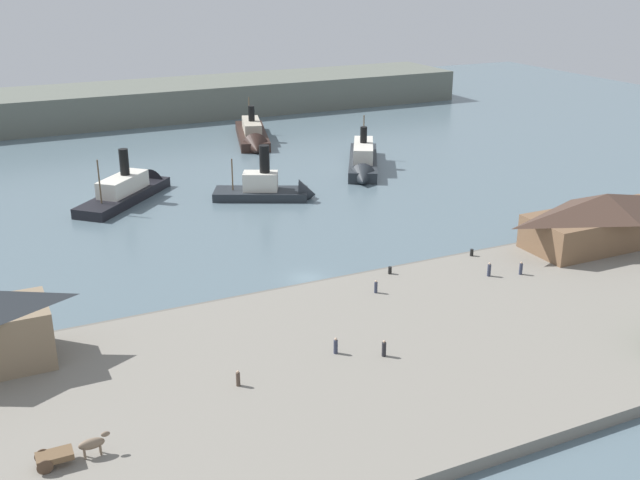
# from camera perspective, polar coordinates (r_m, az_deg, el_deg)

# --- Properties ---
(ground_plane) EXTENTS (320.00, 320.00, 0.00)m
(ground_plane) POSITION_cam_1_polar(r_m,az_deg,el_deg) (93.66, -1.00, -2.92)
(ground_plane) COLOR slate
(quay_promenade) EXTENTS (110.00, 36.00, 1.20)m
(quay_promenade) POSITION_cam_1_polar(r_m,az_deg,el_deg) (75.96, 6.01, -8.43)
(quay_promenade) COLOR gray
(quay_promenade) RESTS_ON ground
(seawall_edge) EXTENTS (110.00, 0.80, 1.00)m
(seawall_edge) POSITION_cam_1_polar(r_m,az_deg,el_deg) (90.47, -0.05, -3.44)
(seawall_edge) COLOR #666159
(seawall_edge) RESTS_ON ground
(ferry_shed_customs_shed) EXTENTS (22.05, 8.85, 7.07)m
(ferry_shed_customs_shed) POSITION_cam_1_polar(r_m,az_deg,el_deg) (107.17, 20.68, 1.52)
(ferry_shed_customs_shed) COLOR brown
(ferry_shed_customs_shed) RESTS_ON quay_promenade
(horse_cart) EXTENTS (5.61, 1.62, 1.87)m
(horse_cart) POSITION_cam_1_polar(r_m,az_deg,el_deg) (62.32, -18.49, -14.94)
(horse_cart) COLOR brown
(horse_cart) RESTS_ON quay_promenade
(pedestrian_by_tram) EXTENTS (0.41, 0.41, 1.67)m
(pedestrian_by_tram) POSITION_cam_1_polar(r_m,az_deg,el_deg) (73.75, 1.19, -8.04)
(pedestrian_by_tram) COLOR #33384C
(pedestrian_by_tram) RESTS_ON quay_promenade
(pedestrian_near_cart) EXTENTS (0.43, 0.43, 1.75)m
(pedestrian_near_cart) POSITION_cam_1_polar(r_m,az_deg,el_deg) (93.26, 12.68, -2.22)
(pedestrian_near_cart) COLOR #33384C
(pedestrian_near_cart) RESTS_ON quay_promenade
(pedestrian_standing_center) EXTENTS (0.41, 0.41, 1.65)m
(pedestrian_standing_center) POSITION_cam_1_polar(r_m,az_deg,el_deg) (94.69, 14.96, -2.10)
(pedestrian_standing_center) COLOR #33384C
(pedestrian_standing_center) RESTS_ON quay_promenade
(pedestrian_near_west_shed) EXTENTS (0.42, 0.42, 1.71)m
(pedestrian_near_west_shed) POSITION_cam_1_polar(r_m,az_deg,el_deg) (73.51, 4.86, -8.21)
(pedestrian_near_west_shed) COLOR #232328
(pedestrian_near_west_shed) RESTS_ON quay_promenade
(pedestrian_walking_east) EXTENTS (0.38, 0.38, 1.54)m
(pedestrian_walking_east) POSITION_cam_1_polar(r_m,az_deg,el_deg) (68.99, -6.22, -10.40)
(pedestrian_walking_east) COLOR #4C3D33
(pedestrian_walking_east) RESTS_ON quay_promenade
(pedestrian_near_east_shed) EXTENTS (0.38, 0.38, 1.55)m
(pedestrian_near_east_shed) POSITION_cam_1_polar(r_m,az_deg,el_deg) (86.77, 4.25, -3.57)
(pedestrian_near_east_shed) COLOR #33384C
(pedestrian_near_east_shed) RESTS_ON quay_promenade
(mooring_post_east) EXTENTS (0.44, 0.44, 0.90)m
(mooring_post_east) POSITION_cam_1_polar(r_m,az_deg,el_deg) (92.16, 5.32, -2.30)
(mooring_post_east) COLOR black
(mooring_post_east) RESTS_ON quay_promenade
(mooring_post_center_west) EXTENTS (0.44, 0.44, 0.90)m
(mooring_post_center_west) POSITION_cam_1_polar(r_m,az_deg,el_deg) (99.24, 11.41, -0.94)
(mooring_post_center_west) COLOR black
(mooring_post_center_west) RESTS_ON quay_promenade
(ferry_approaching_east) EXTENTS (19.54, 20.11, 10.23)m
(ferry_approaching_east) POSITION_cam_1_polar(r_m,az_deg,el_deg) (129.10, -14.05, 3.80)
(ferry_approaching_east) COLOR black
(ferry_approaching_east) RESTS_ON ground
(ferry_moored_west) EXTENTS (16.60, 24.62, 9.96)m
(ferry_moored_west) POSITION_cam_1_polar(r_m,az_deg,el_deg) (141.83, 3.28, 5.93)
(ferry_moored_west) COLOR #23282D
(ferry_moored_west) RESTS_ON ground
(ferry_moored_east) EXTENTS (17.35, 12.06, 10.71)m
(ferry_moored_east) POSITION_cam_1_polar(r_m,az_deg,el_deg) (125.05, -3.56, 3.83)
(ferry_moored_east) COLOR #23282D
(ferry_moored_east) RESTS_ON ground
(ferry_departing_north) EXTENTS (13.02, 26.70, 10.01)m
(ferry_departing_north) POSITION_cam_1_polar(r_m,az_deg,el_deg) (164.18, -5.10, 7.80)
(ferry_departing_north) COLOR black
(ferry_departing_north) RESTS_ON ground
(far_headland) EXTENTS (180.00, 24.00, 8.00)m
(far_headland) POSITION_cam_1_polar(r_m,az_deg,el_deg) (194.45, -14.85, 9.95)
(far_headland) COLOR #60665B
(far_headland) RESTS_ON ground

